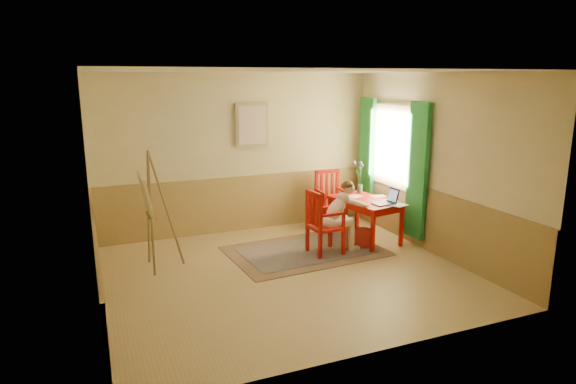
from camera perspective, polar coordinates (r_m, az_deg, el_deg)
name	(u,v)px	position (r m, az deg, el deg)	size (l,w,h in m)	color
room	(286,177)	(6.74, -0.18, 1.73)	(5.04, 4.54, 2.84)	tan
wainscot	(267,225)	(7.68, -2.43, -3.77)	(5.00, 4.50, 1.00)	#A78647
window	(391,158)	(8.85, 11.72, 3.83)	(0.12, 2.01, 2.20)	white
wall_portrait	(252,125)	(8.80, -4.15, 7.66)	(0.60, 0.05, 0.76)	tan
rug	(305,251)	(8.01, 2.01, -6.75)	(2.51, 1.77, 0.02)	#8C7251
table	(365,205)	(8.45, 8.83, -1.43)	(0.92, 1.31, 0.72)	red
chair_left	(323,223)	(7.75, 3.99, -3.55)	(0.50, 0.48, 1.03)	red
chair_back	(330,200)	(9.11, 4.83, -0.91)	(0.51, 0.53, 1.06)	red
figure	(340,213)	(7.86, 5.97, -2.47)	(0.86, 0.39, 1.14)	beige
laptop	(387,201)	(8.20, 11.24, -0.99)	(0.42, 0.27, 0.24)	#1E2338
papers	(380,199)	(8.46, 10.51, -0.84)	(0.68, 1.07, 0.00)	white
vase	(360,178)	(8.83, 8.23, 1.56)	(0.19, 0.29, 0.57)	#3F724C
wastebasket	(363,238)	(8.26, 8.62, -5.25)	(0.28, 0.28, 0.30)	red
easel	(148,200)	(7.29, -15.72, -0.87)	(0.58, 0.77, 1.74)	brown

